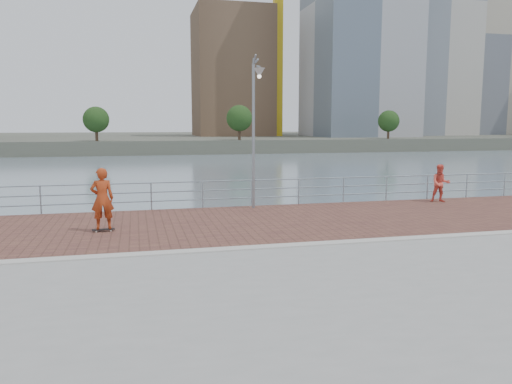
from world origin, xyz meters
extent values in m
plane|color=slate|center=(0.00, 0.00, -2.00)|extent=(400.00, 400.00, 0.00)
cube|color=gray|center=(0.00, -5.00, -1.00)|extent=(40.00, 24.00, 2.00)
cube|color=brown|center=(0.00, 3.60, 0.01)|extent=(40.00, 6.80, 0.02)
cube|color=#B7B5AD|center=(0.00, 0.00, 0.03)|extent=(40.00, 0.40, 0.06)
cube|color=#4C5142|center=(0.00, 122.50, -0.75)|extent=(320.00, 95.00, 2.50)
cylinder|color=#8C9EA8|center=(-7.18, 7.00, 0.55)|extent=(0.06, 0.06, 1.10)
cylinder|color=#8C9EA8|center=(-5.13, 7.00, 0.55)|extent=(0.06, 0.06, 1.10)
cylinder|color=#8C9EA8|center=(-3.08, 7.00, 0.55)|extent=(0.06, 0.06, 1.10)
cylinder|color=#8C9EA8|center=(-1.03, 7.00, 0.55)|extent=(0.06, 0.06, 1.10)
cylinder|color=#8C9EA8|center=(1.03, 7.00, 0.55)|extent=(0.06, 0.06, 1.10)
cylinder|color=#8C9EA8|center=(3.08, 7.00, 0.55)|extent=(0.06, 0.06, 1.10)
cylinder|color=#8C9EA8|center=(5.13, 7.00, 0.55)|extent=(0.06, 0.06, 1.10)
cylinder|color=#8C9EA8|center=(7.18, 7.00, 0.55)|extent=(0.06, 0.06, 1.10)
cylinder|color=#8C9EA8|center=(9.24, 7.00, 0.55)|extent=(0.06, 0.06, 1.10)
cylinder|color=#8C9EA8|center=(11.29, 7.00, 0.55)|extent=(0.06, 0.06, 1.10)
cylinder|color=#8C9EA8|center=(13.34, 7.00, 0.55)|extent=(0.06, 0.06, 1.10)
cylinder|color=#8C9EA8|center=(0.00, 7.00, 1.10)|extent=(39.00, 0.05, 0.05)
cylinder|color=#8C9EA8|center=(0.00, 7.00, 0.73)|extent=(39.00, 0.05, 0.05)
cylinder|color=#8C9EA8|center=(0.00, 7.00, 0.36)|extent=(39.00, 0.05, 0.05)
cylinder|color=gray|center=(0.98, 6.50, 2.88)|extent=(0.12, 0.12, 5.76)
cylinder|color=gray|center=(0.98, 6.02, 5.76)|extent=(0.07, 0.96, 0.07)
cone|color=#B2B2AD|center=(0.98, 5.54, 5.57)|extent=(0.42, 0.42, 0.34)
cube|color=black|center=(-4.70, 3.22, 0.09)|extent=(0.71, 0.25, 0.03)
cylinder|color=beige|center=(-4.92, 3.14, 0.05)|extent=(0.06, 0.04, 0.05)
cylinder|color=beige|center=(-4.48, 3.18, 0.05)|extent=(0.06, 0.04, 0.05)
cylinder|color=beige|center=(-4.93, 3.26, 0.05)|extent=(0.06, 0.04, 0.05)
cylinder|color=beige|center=(-4.49, 3.31, 0.05)|extent=(0.06, 0.04, 0.05)
imported|color=#AB3916|center=(-4.70, 3.22, 1.08)|extent=(0.75, 0.54, 1.95)
imported|color=#ED5745|center=(9.29, 6.09, 0.84)|extent=(0.98, 0.88, 1.65)
cube|color=gold|center=(30.00, 104.00, 25.50)|extent=(2.00, 2.00, 50.00)
cube|color=brown|center=(20.00, 110.00, 15.63)|extent=(18.00, 18.00, 30.27)
cube|color=#9E9EA3|center=(48.00, 98.00, 31.00)|extent=(22.00, 22.00, 60.99)
cube|color=#B2ADA3|center=(72.00, 108.00, 33.50)|extent=(20.00, 20.00, 66.00)
cube|color=#ADA38E|center=(95.00, 115.00, 26.99)|extent=(24.00, 22.00, 52.98)
cylinder|color=#473323|center=(-10.00, 77.00, 2.21)|extent=(0.50, 0.50, 3.43)
sphere|color=#193814|center=(-10.00, 77.00, 4.17)|extent=(4.40, 4.40, 4.40)
cylinder|color=#473323|center=(15.00, 77.00, 2.35)|extent=(0.50, 0.50, 3.70)
sphere|color=#193814|center=(15.00, 77.00, 4.46)|extent=(4.75, 4.75, 4.75)
cylinder|color=#473323|center=(45.00, 77.00, 2.13)|extent=(0.50, 0.50, 3.26)
sphere|color=#193814|center=(45.00, 77.00, 3.99)|extent=(4.19, 4.19, 4.19)
camera|label=1|loc=(-3.64, -13.04, 3.42)|focal=35.00mm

